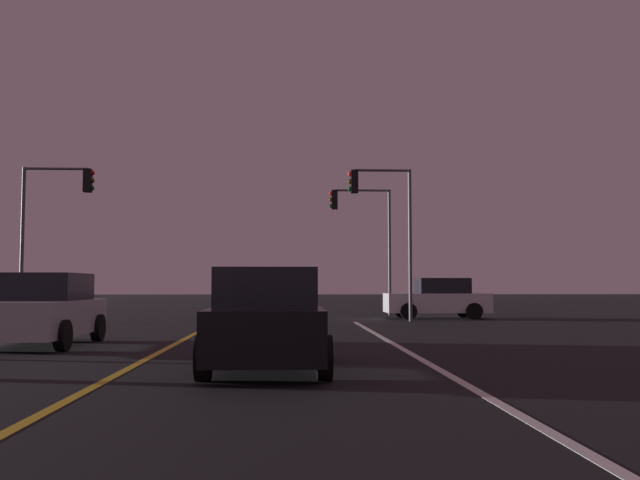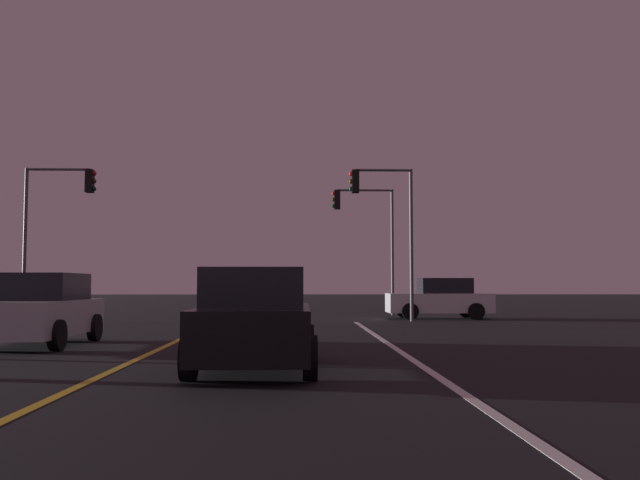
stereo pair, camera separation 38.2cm
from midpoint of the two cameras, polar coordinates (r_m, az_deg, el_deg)
lane_edge_right at (r=10.04m, az=12.05°, el=-11.81°), size 0.16×32.86×0.01m
lane_center_divider at (r=10.19m, az=-18.70°, el=-11.58°), size 0.16×32.86×0.01m
car_oncoming at (r=17.41m, az=-21.66°, el=-5.47°), size 2.02×4.30×1.70m
car_lead_same_lane at (r=11.60m, az=-4.46°, el=-6.72°), size 2.02×4.30×1.70m
car_crossing_side at (r=29.31m, az=10.34°, el=-4.86°), size 4.30×2.02×1.70m
traffic_light_near_right at (r=26.97m, az=5.68°, el=2.53°), size 2.52×0.36×5.97m
traffic_light_near_left at (r=28.28m, az=-20.64°, el=2.45°), size 2.75×0.36×5.94m
traffic_light_far_right at (r=32.39m, az=4.07°, el=1.48°), size 2.93×0.36×5.94m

